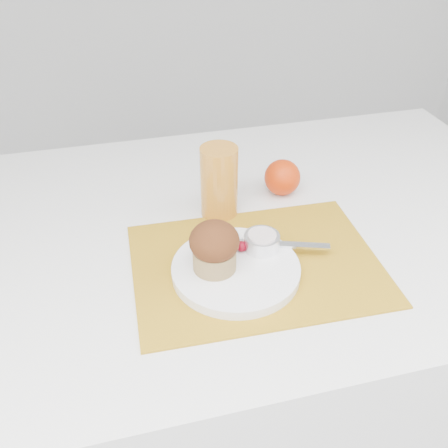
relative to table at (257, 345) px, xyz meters
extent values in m
cube|color=white|center=(0.00, 0.00, 0.00)|extent=(1.20, 0.80, 0.75)
cube|color=#B48219|center=(-0.06, -0.13, 0.38)|extent=(0.43, 0.32, 0.00)
cylinder|color=white|center=(-0.10, -0.15, 0.39)|extent=(0.25, 0.25, 0.02)
cylinder|color=white|center=(-0.05, -0.12, 0.41)|extent=(0.08, 0.08, 0.03)
cylinder|color=silver|center=(-0.05, -0.12, 0.42)|extent=(0.06, 0.06, 0.01)
ellipsoid|color=#57020D|center=(-0.08, -0.11, 0.40)|extent=(0.02, 0.02, 0.02)
ellipsoid|color=#560302|center=(-0.07, -0.11, 0.40)|extent=(0.02, 0.02, 0.02)
cube|color=silver|center=(-0.02, -0.12, 0.40)|extent=(0.18, 0.07, 0.00)
sphere|color=red|center=(0.06, 0.08, 0.41)|extent=(0.07, 0.07, 0.07)
cylinder|color=orange|center=(-0.08, 0.03, 0.45)|extent=(0.07, 0.07, 0.14)
cylinder|color=#A0814D|center=(-0.14, -0.15, 0.41)|extent=(0.08, 0.08, 0.04)
ellipsoid|color=black|center=(-0.14, -0.15, 0.45)|extent=(0.08, 0.08, 0.06)
camera|label=1|loc=(-0.27, -0.75, 0.94)|focal=40.00mm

